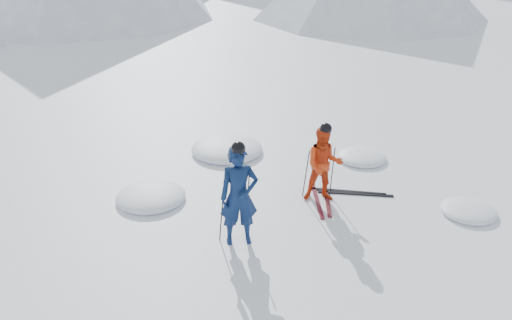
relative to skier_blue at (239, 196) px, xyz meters
name	(u,v)px	position (x,y,z in m)	size (l,w,h in m)	color
ground	(346,202)	(2.70, 0.72, -1.00)	(160.00, 160.00, 0.00)	white
skier_blue	(239,196)	(0.00, 0.00, 0.00)	(0.73, 0.48, 2.00)	#0B1D47
skier_red	(324,165)	(2.25, 1.00, -0.15)	(0.83, 0.65, 1.71)	red
pole_blue_left	(222,210)	(-0.30, 0.15, -0.33)	(0.02, 0.02, 1.34)	black
pole_blue_right	(247,203)	(0.25, 0.25, -0.33)	(0.02, 0.02, 1.34)	black
pole_red_left	(306,174)	(1.95, 1.25, -0.43)	(0.02, 0.02, 1.14)	black
pole_red_right	(332,172)	(2.55, 1.15, -0.43)	(0.02, 0.02, 1.14)	black
ski_worn_left	(317,199)	(2.13, 1.00, -0.99)	(0.09, 1.70, 0.03)	black
ski_worn_right	(327,198)	(2.37, 1.00, -0.99)	(0.09, 1.70, 0.03)	black
ski_loose_a	(348,192)	(2.98, 1.10, -0.99)	(0.09, 1.70, 0.03)	black
ski_loose_b	(355,194)	(3.08, 0.95, -0.99)	(0.09, 1.70, 0.03)	black
snow_lumps	(253,170)	(1.28, 2.93, -1.00)	(7.66, 6.34, 0.42)	white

